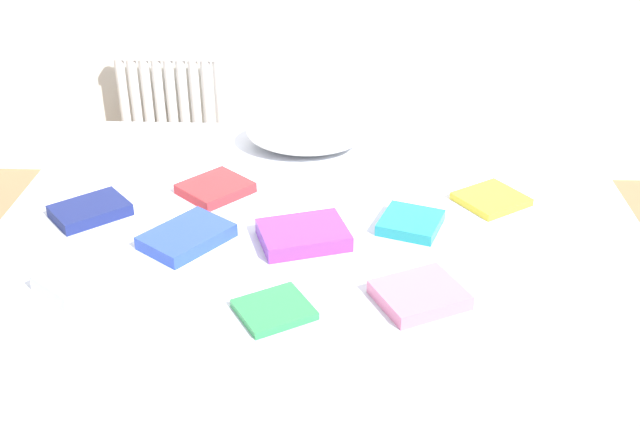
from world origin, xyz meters
TOP-DOWN VIEW (x-y plane):
  - ground_plane at (0.00, 0.00)m, footprint 8.00×8.00m
  - bed at (0.00, 0.00)m, footprint 2.00×1.50m
  - radiator at (-0.72, 1.20)m, footprint 0.48×0.04m
  - pillow at (-0.07, 0.51)m, footprint 0.44×0.35m
  - textbook_navy at (-0.71, -0.03)m, footprint 0.27×0.26m
  - textbook_purple at (-0.04, -0.16)m, footprint 0.29×0.25m
  - textbook_yellow at (0.55, 0.11)m, footprint 0.26×0.26m
  - textbook_white at (-0.61, -0.39)m, footprint 0.27×0.28m
  - textbook_green at (-0.09, -0.51)m, footprint 0.23×0.23m
  - textbook_teal at (0.28, -0.06)m, footprint 0.22×0.22m
  - textbook_pink at (0.28, -0.44)m, footprint 0.27×0.26m
  - textbook_red at (-0.35, 0.14)m, footprint 0.27×0.27m
  - textbook_blue at (-0.38, -0.18)m, footprint 0.29×0.30m

SIDE VIEW (x-z plane):
  - ground_plane at x=0.00m, z-range 0.00..0.00m
  - bed at x=0.00m, z-range 0.00..0.50m
  - radiator at x=-0.72m, z-range 0.12..0.64m
  - textbook_green at x=-0.09m, z-range 0.50..0.52m
  - textbook_yellow at x=0.55m, z-range 0.50..0.52m
  - textbook_red at x=-0.35m, z-range 0.50..0.53m
  - textbook_teal at x=0.28m, z-range 0.50..0.53m
  - textbook_navy at x=-0.71m, z-range 0.50..0.54m
  - textbook_pink at x=0.28m, z-range 0.50..0.54m
  - textbook_blue at x=-0.38m, z-range 0.50..0.54m
  - textbook_purple at x=-0.04m, z-range 0.50..0.55m
  - textbook_white at x=-0.61m, z-range 0.50..0.55m
  - pillow at x=-0.07m, z-range 0.50..0.64m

